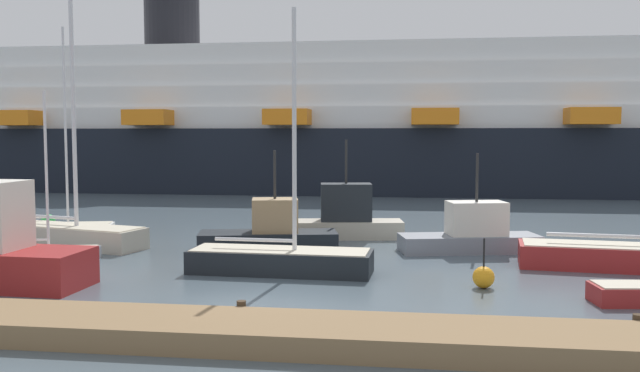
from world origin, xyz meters
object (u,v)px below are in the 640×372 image
Objects in this scene: sailboat_0 at (60,226)px; fishing_boat_3 at (472,234)px; channel_buoy_0 at (484,277)px; sailboat_3 at (627,254)px; cruise_ship at (364,127)px; sailboat_6 at (281,259)px; sailboat_4 at (66,232)px; fishing_boat_2 at (270,233)px; sailboat_5 at (39,253)px; channel_buoy_1 at (48,221)px; fishing_boat_1 at (342,218)px.

sailboat_0 reaches higher than fishing_boat_3.
channel_buoy_0 is at bearing -104.38° from fishing_boat_3.
cruise_ship reaches higher than sailboat_3.
sailboat_6 is 8.89m from fishing_boat_3.
sailboat_4 is 1.95× the size of fishing_boat_2.
sailboat_3 is at bearing 12.77° from sailboat_6.
sailboat_3 reaches higher than sailboat_0.
channel_buoy_0 is (16.52, -2.32, 0.01)m from sailboat_5.
fishing_boat_2 is at bearing 9.45° from sailboat_5.
fishing_boat_2 is 13.97m from channel_buoy_1.
sailboat_4 is 9.06m from fishing_boat_2.
sailboat_6 is (9.64, -0.87, 0.17)m from sailboat_5.
cruise_ship is at bearing 115.85° from sailboat_3.
fishing_boat_2 is 0.06× the size of cruise_ship.
cruise_ship reaches higher than sailboat_0.
fishing_boat_2 is (-2.64, -3.91, -0.19)m from fishing_boat_1.
sailboat_4 is 6.78× the size of channel_buoy_1.
fishing_boat_3 is at bearing -5.94° from fishing_boat_2.
sailboat_5 is 37.14m from cruise_ship.
fishing_boat_1 is (11.71, 4.08, 0.30)m from sailboat_4.
channel_buoy_0 is (8.19, -5.92, -0.38)m from fishing_boat_2.
fishing_boat_3 is at bearing 156.28° from sailboat_3.
channel_buoy_1 is at bearing 140.92° from sailboat_4.
sailboat_3 is 6.18× the size of channel_buoy_1.
sailboat_0 is 19.63m from fishing_boat_3.
cruise_ship is at bearing 60.23° from sailboat_5.
sailboat_4 reaches higher than sailboat_5.
sailboat_6 is (10.37, -4.29, -0.12)m from sailboat_4.
sailboat_3 reaches higher than fishing_boat_3.
sailboat_5 reaches higher than channel_buoy_0.
sailboat_5 is 16.68m from channel_buoy_0.
cruise_ship is (-11.92, 33.94, 4.97)m from sailboat_3.
sailboat_3 is at bearing 34.50° from channel_buoy_0.
sailboat_0 is at bearing 98.95° from sailboat_5.
channel_buoy_1 is (-15.61, 1.27, -0.55)m from fishing_boat_1.
channel_buoy_1 is (-12.97, 5.18, -0.37)m from fishing_boat_2.
cruise_ship reaches higher than fishing_boat_3.
sailboat_6 is 0.09× the size of cruise_ship.
fishing_boat_3 is (19.51, -2.12, 0.30)m from sailboat_0.
fishing_boat_3 is (5.76, -3.02, -0.17)m from fishing_boat_1.
sailboat_0 is 13.79m from fishing_boat_1.
fishing_boat_3 is at bearing 39.28° from sailboat_6.
sailboat_6 is at bearing -34.04° from channel_buoy_1.
channel_buoy_1 is at bearing -118.92° from cruise_ship.
sailboat_5 is (2.78, -6.60, -0.11)m from sailboat_0.
sailboat_3 is 12.55m from sailboat_6.
fishing_boat_2 reaches higher than channel_buoy_0.
fishing_boat_1 is at bearing 119.45° from channel_buoy_0.
fishing_boat_1 reaches higher than channel_buoy_1.
cruise_ship is at bearing 51.57° from sailboat_0.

